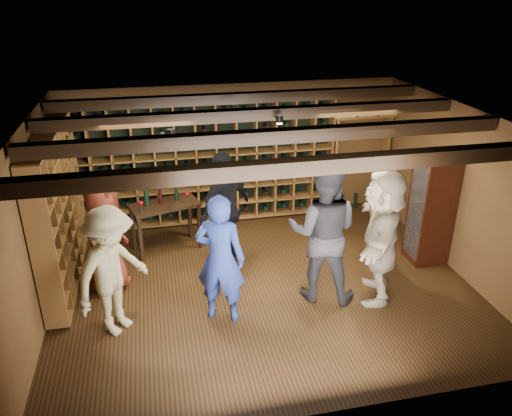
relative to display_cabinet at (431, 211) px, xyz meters
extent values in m
plane|color=black|center=(-2.71, -0.20, -0.86)|extent=(6.00, 6.00, 0.00)
plane|color=brown|center=(-2.71, 2.30, 0.39)|extent=(6.00, 0.00, 6.00)
plane|color=brown|center=(-2.71, -2.70, 0.39)|extent=(6.00, 0.00, 6.00)
plane|color=brown|center=(-5.71, -0.20, 0.39)|extent=(0.00, 5.00, 5.00)
plane|color=brown|center=(0.29, -0.20, 0.39)|extent=(0.00, 5.00, 5.00)
plane|color=black|center=(-2.71, -0.20, 1.64)|extent=(6.00, 6.00, 0.00)
cube|color=black|center=(-2.71, -1.80, 1.56)|extent=(5.90, 0.18, 0.16)
cube|color=black|center=(-2.71, -0.70, 1.56)|extent=(5.90, 0.18, 0.16)
cube|color=black|center=(-2.71, 0.40, 1.56)|extent=(5.90, 0.18, 0.16)
cube|color=black|center=(-2.71, 1.50, 1.56)|extent=(5.90, 0.18, 0.16)
cylinder|color=black|center=(-3.91, -0.20, 1.53)|extent=(0.10, 0.10, 0.10)
cylinder|color=black|center=(-2.41, 0.20, 1.53)|extent=(0.10, 0.10, 0.10)
cylinder|color=black|center=(-1.31, -0.50, 1.53)|extent=(0.10, 0.10, 0.10)
cylinder|color=black|center=(-2.91, 1.00, 1.53)|extent=(0.10, 0.10, 0.10)
cube|color=brown|center=(-3.24, 2.13, 0.29)|extent=(4.65, 0.30, 2.20)
cube|color=black|center=(-3.24, 2.13, 0.29)|extent=(4.56, 0.02, 2.16)
cube|color=brown|center=(-5.54, 0.62, 0.29)|extent=(0.30, 2.65, 2.20)
cube|color=black|center=(-5.54, 0.62, 0.29)|extent=(0.29, 0.02, 2.16)
cube|color=brown|center=(-0.31, 2.12, 0.99)|extent=(1.15, 0.32, 0.04)
cube|color=brown|center=(0.21, 2.12, 0.07)|extent=(0.05, 0.28, 1.85)
cube|color=brown|center=(-0.83, 2.12, 0.07)|extent=(0.05, 0.28, 1.85)
cube|color=tan|center=(-0.71, 2.12, 1.11)|extent=(0.40, 0.30, 0.20)
cube|color=tan|center=(-0.26, 2.12, 1.11)|extent=(0.40, 0.30, 0.20)
cube|color=tan|center=(0.09, 2.12, 1.11)|extent=(0.40, 0.30, 0.20)
cube|color=#34120A|center=(0.01, 0.00, -0.81)|extent=(0.55, 0.50, 0.10)
cube|color=#34120A|center=(0.01, 0.00, 0.04)|extent=(0.55, 0.50, 1.70)
cube|color=white|center=(-0.25, 0.00, 0.04)|extent=(0.01, 0.46, 1.60)
cube|color=#34120A|center=(0.01, 0.00, 0.04)|extent=(0.50, 0.44, 0.02)
sphere|color=#59260C|center=(-0.01, 0.00, 0.14)|extent=(0.18, 0.18, 0.18)
imported|color=navy|center=(-3.43, -0.83, 0.03)|extent=(0.76, 0.64, 1.77)
imported|color=black|center=(-1.99, -0.63, 0.15)|extent=(1.21, 1.10, 2.02)
imported|color=maroon|center=(-4.92, 0.20, 0.00)|extent=(0.82, 0.98, 1.72)
imported|color=black|center=(-3.16, 0.53, 0.08)|extent=(1.12, 1.08, 1.87)
imported|color=#998D69|center=(-4.78, -0.81, 0.01)|extent=(1.22, 1.26, 1.72)
imported|color=tan|center=(-1.21, -0.79, 0.10)|extent=(1.24, 1.84, 1.90)
cube|color=black|center=(-4.05, 1.21, -0.06)|extent=(1.20, 0.82, 0.05)
cube|color=black|center=(-4.47, 0.86, -0.47)|extent=(0.07, 0.07, 0.78)
cube|color=black|center=(-3.50, 1.13, -0.47)|extent=(0.07, 0.07, 0.78)
cube|color=black|center=(-4.59, 1.30, -0.47)|extent=(0.07, 0.07, 0.78)
cube|color=black|center=(-3.63, 1.57, -0.47)|extent=(0.07, 0.07, 0.78)
cylinder|color=black|center=(-4.32, 1.18, 0.11)|extent=(0.07, 0.07, 0.28)
cylinder|color=black|center=(-4.10, 1.24, 0.11)|extent=(0.07, 0.07, 0.28)
cylinder|color=black|center=(-3.84, 1.32, 0.11)|extent=(0.07, 0.07, 0.28)
camera|label=1|loc=(-4.15, -6.31, 3.26)|focal=35.00mm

